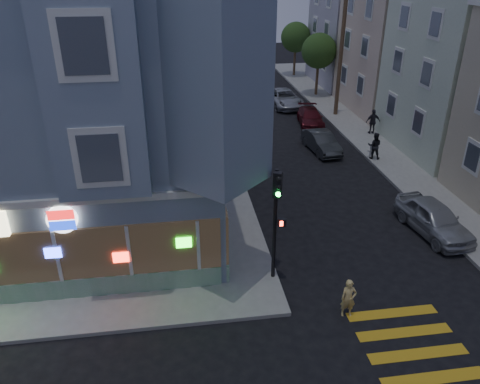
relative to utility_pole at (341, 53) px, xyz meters
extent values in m
plane|color=black|center=(-12.00, -24.00, -4.80)|extent=(120.00, 120.00, 0.00)
cube|color=gray|center=(11.00, -1.00, -4.72)|extent=(24.00, 42.00, 0.15)
cube|color=slate|center=(-18.00, -13.00, 0.85)|extent=(14.00, 14.00, 11.00)
cube|color=silver|center=(-18.00, -13.00, -0.80)|extent=(14.30, 14.30, 0.25)
cube|color=#196B33|center=(-18.00, -20.05, -4.25)|extent=(13.60, 0.12, 0.80)
cube|color=#382B1E|center=(-18.00, -20.05, -2.85)|extent=(13.60, 0.10, 2.00)
cylinder|color=white|center=(-16.40, -20.13, -1.40)|extent=(1.00, 0.12, 1.00)
cube|color=beige|center=(7.50, 1.00, -0.15)|extent=(12.00, 8.60, 9.00)
cube|color=gray|center=(7.50, 10.00, 0.60)|extent=(12.00, 8.60, 10.50)
cylinder|color=#4C3826|center=(0.00, 0.00, -0.15)|extent=(0.30, 0.30, 9.00)
cylinder|color=#4C3826|center=(0.20, 6.00, -3.05)|extent=(0.24, 0.24, 3.20)
sphere|color=#234317|center=(0.20, 6.00, -0.85)|extent=(3.00, 3.00, 3.00)
cylinder|color=#4C3826|center=(0.20, 14.00, -3.05)|extent=(0.24, 0.24, 3.20)
sphere|color=#234317|center=(0.20, 14.00, -0.85)|extent=(3.00, 3.00, 3.00)
imported|color=#E5C875|center=(-7.09, -22.20, -4.08)|extent=(0.56, 0.40, 1.43)
imported|color=black|center=(-0.70, -9.13, -3.84)|extent=(0.96, 0.87, 1.62)
imported|color=#26242D|center=(1.00, -4.78, -3.79)|extent=(1.01, 0.43, 1.71)
imported|color=#AAADB2|center=(-1.43, -17.52, -4.07)|extent=(2.22, 4.43, 1.45)
imported|color=#343638|center=(-3.40, -7.20, -4.16)|extent=(1.75, 3.96, 1.26)
imported|color=#52121A|center=(-2.62, -2.00, -4.20)|extent=(2.19, 4.27, 1.19)
imported|color=#A7AAB1|center=(-3.40, 3.20, -4.11)|extent=(2.72, 5.15, 1.38)
cylinder|color=black|center=(-9.20, -19.86, -2.42)|extent=(0.14, 0.14, 4.46)
cube|color=black|center=(-9.20, -20.05, -0.68)|extent=(0.36, 0.35, 0.94)
sphere|color=black|center=(-9.20, -20.20, -0.38)|extent=(0.18, 0.18, 0.18)
sphere|color=black|center=(-9.20, -20.20, -0.68)|extent=(0.18, 0.18, 0.18)
sphere|color=#19F23F|center=(-9.20, -20.20, -0.97)|extent=(0.18, 0.18, 0.18)
cube|color=black|center=(-8.98, -20.02, -2.19)|extent=(0.33, 0.28, 0.29)
cube|color=#FF2614|center=(-8.98, -20.11, -2.19)|extent=(0.20, 0.02, 0.20)
cylinder|color=white|center=(-0.70, -8.83, -4.32)|extent=(0.26, 0.26, 0.65)
sphere|color=white|center=(-0.70, -8.83, -3.95)|extent=(0.28, 0.28, 0.28)
cylinder|color=white|center=(-0.70, -8.83, -4.27)|extent=(0.49, 0.13, 0.13)
camera|label=1|loc=(-12.55, -34.11, 6.22)|focal=35.00mm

